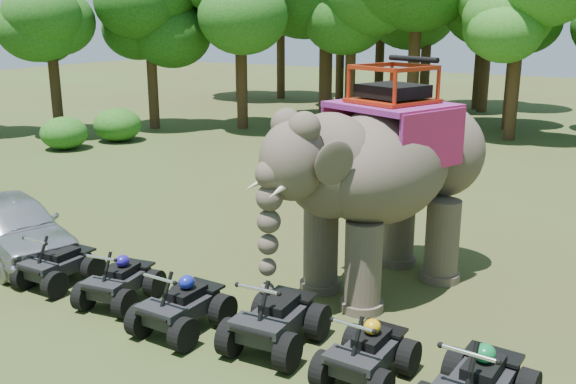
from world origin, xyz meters
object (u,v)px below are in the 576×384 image
(atv_2, at_px, (182,299))
(atv_5, at_px, (479,376))
(elephant, at_px, (385,177))
(parked_car, at_px, (14,226))
(atv_3, at_px, (275,311))
(atv_0, at_px, (58,258))
(atv_1, at_px, (119,275))
(atv_4, at_px, (367,345))

(atv_2, xyz_separation_m, atv_5, (5.27, 0.03, 0.04))
(elephant, relative_size, atv_2, 3.31)
(parked_car, distance_m, atv_3, 7.56)
(atv_2, distance_m, atv_3, 1.78)
(atv_0, bearing_deg, elephant, 30.19)
(elephant, xyz_separation_m, atv_2, (-2.30, -3.75, -1.72))
(parked_car, relative_size, atv_2, 2.60)
(parked_car, distance_m, atv_5, 11.09)
(atv_0, height_order, atv_1, same)
(elephant, distance_m, atv_2, 4.72)
(atv_1, bearing_deg, elephant, 31.49)
(atv_1, distance_m, atv_3, 3.57)
(atv_3, relative_size, atv_4, 1.12)
(atv_2, xyz_separation_m, atv_3, (1.75, 0.35, 0.05))
(atv_1, bearing_deg, parked_car, 162.46)
(elephant, bearing_deg, atv_0, -128.17)
(atv_2, bearing_deg, elephant, 60.14)
(atv_3, height_order, atv_4, atv_3)
(parked_car, bearing_deg, atv_3, -75.75)
(atv_0, distance_m, atv_3, 5.34)
(atv_0, distance_m, atv_2, 3.60)
(parked_car, relative_size, atv_1, 2.78)
(atv_0, height_order, atv_5, atv_5)
(atv_3, bearing_deg, atv_4, -8.97)
(atv_2, xyz_separation_m, atv_4, (3.52, 0.17, -0.03))
(atv_1, xyz_separation_m, atv_2, (1.82, -0.30, 0.04))
(elephant, distance_m, atv_1, 5.65)
(parked_car, height_order, atv_1, parked_car)
(atv_1, bearing_deg, atv_3, -7.67)
(elephant, bearing_deg, atv_4, -49.58)
(atv_5, bearing_deg, atv_0, -177.92)
(atv_3, height_order, atv_5, atv_3)
(atv_5, bearing_deg, elephant, 132.50)
(elephant, relative_size, parked_car, 1.27)
(atv_5, bearing_deg, atv_4, 179.37)
(atv_2, height_order, atv_3, atv_3)
(parked_car, distance_m, atv_4, 9.34)
(parked_car, height_order, atv_0, parked_car)
(atv_3, bearing_deg, atv_5, -8.35)
(elephant, distance_m, parked_car, 8.71)
(elephant, bearing_deg, atv_5, -29.86)
(atv_2, height_order, atv_5, atv_5)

